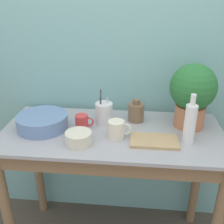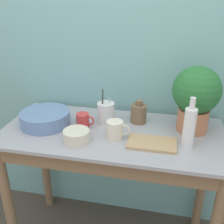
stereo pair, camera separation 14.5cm
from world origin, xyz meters
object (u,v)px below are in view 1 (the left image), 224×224
object	(u,v)px
potted_plant	(193,92)
mug_red	(82,122)
utensil_cup	(104,113)
mug_cream	(117,129)
bowl_small_cream	(79,138)
tray_board	(154,141)
bowl_wash_large	(42,121)
bottle_short	(136,112)
bottle_tall	(190,123)

from	to	relation	value
potted_plant	mug_red	world-z (taller)	potted_plant
potted_plant	utensil_cup	distance (m)	0.52
mug_cream	bowl_small_cream	xyz separation A→B (m)	(-0.19, -0.08, -0.02)
bowl_small_cream	utensil_cup	world-z (taller)	utensil_cup
tray_board	potted_plant	bearing A→B (deg)	44.87
bowl_wash_large	bowl_small_cream	distance (m)	0.29
bowl_wash_large	tray_board	size ratio (longest dim) A/B	1.16
bowl_wash_large	bottle_short	xyz separation A→B (m)	(0.54, 0.15, 0.02)
bottle_tall	tray_board	bearing A→B (deg)	-172.21
potted_plant	bottle_tall	bearing A→B (deg)	-100.08
bottle_short	bowl_small_cream	bearing A→B (deg)	-134.39
mug_cream	bowl_small_cream	world-z (taller)	mug_cream
potted_plant	bowl_wash_large	size ratio (longest dim) A/B	1.28
bowl_small_cream	bowl_wash_large	bearing A→B (deg)	148.58
bottle_short	mug_red	world-z (taller)	bottle_short
bottle_short	utensil_cup	size ratio (longest dim) A/B	0.65
potted_plant	tray_board	bearing A→B (deg)	-135.13
bottle_tall	utensil_cup	world-z (taller)	bottle_tall
utensil_cup	mug_cream	bearing A→B (deg)	-61.70
bowl_wash_large	tray_board	xyz separation A→B (m)	(0.64, -0.10, -0.03)
utensil_cup	tray_board	xyz separation A→B (m)	(0.29, -0.20, -0.06)
bottle_tall	potted_plant	bearing A→B (deg)	79.92
bottle_short	tray_board	distance (m)	0.28
potted_plant	tray_board	world-z (taller)	potted_plant
bowl_wash_large	bowl_small_cream	xyz separation A→B (m)	(0.25, -0.15, -0.01)
mug_red	tray_board	size ratio (longest dim) A/B	0.43
utensil_cup	tray_board	bearing A→B (deg)	-34.19
mug_cream	tray_board	world-z (taller)	mug_cream
bowl_wash_large	bowl_small_cream	size ratio (longest dim) A/B	2.10
bottle_tall	bowl_small_cream	bearing A→B (deg)	-172.70
bottle_short	tray_board	bearing A→B (deg)	-68.16
bowl_wash_large	mug_cream	size ratio (longest dim) A/B	2.30
potted_plant	mug_red	distance (m)	0.65
mug_red	bowl_small_cream	world-z (taller)	mug_red
bottle_short	bowl_small_cream	xyz separation A→B (m)	(-0.29, -0.30, -0.03)
potted_plant	bowl_wash_large	distance (m)	0.87
potted_plant	mug_red	size ratio (longest dim) A/B	3.44
bottle_tall	utensil_cup	distance (m)	0.50
potted_plant	utensil_cup	bearing A→B (deg)	-178.63
potted_plant	bowl_wash_large	bearing A→B (deg)	-172.72
utensil_cup	mug_red	bearing A→B (deg)	-143.34
mug_cream	potted_plant	bearing A→B (deg)	23.57
tray_board	utensil_cup	bearing A→B (deg)	145.81
bottle_short	mug_red	bearing A→B (deg)	-155.63
utensil_cup	tray_board	size ratio (longest dim) A/B	0.86
bowl_wash_large	utensil_cup	world-z (taller)	utensil_cup
bowl_wash_large	tray_board	distance (m)	0.65
bowl_wash_large	bottle_short	world-z (taller)	bottle_short
mug_cream	tray_board	distance (m)	0.21
mug_red	potted_plant	bearing A→B (deg)	9.04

